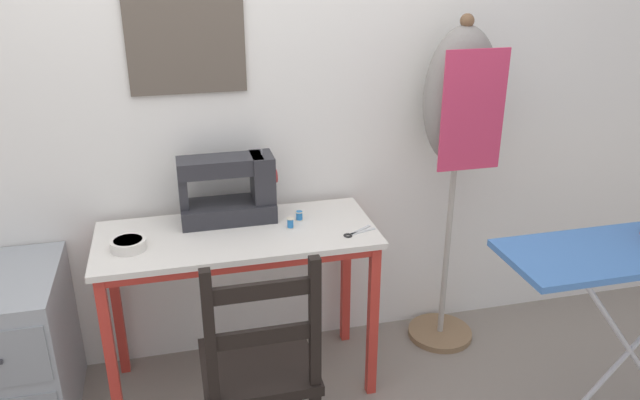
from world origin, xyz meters
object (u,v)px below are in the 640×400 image
at_px(scissors, 355,233).
at_px(thread_spool_mid_table, 299,216).
at_px(thread_spool_near_machine, 290,223).
at_px(dress_form, 459,115).
at_px(wooden_chair, 260,370).
at_px(sewing_machine, 232,191).
at_px(filing_cabinet, 12,350).
at_px(fabric_bowl, 128,244).

distance_m(scissors, thread_spool_mid_table, 0.27).
relative_size(thread_spool_near_machine, dress_form, 0.03).
relative_size(scissors, wooden_chair, 0.16).
relative_size(sewing_machine, dress_form, 0.26).
bearing_deg(wooden_chair, thread_spool_mid_table, 65.14).
relative_size(sewing_machine, filing_cabinet, 0.63).
xyz_separation_m(sewing_machine, dress_form, (1.01, -0.03, 0.27)).
bearing_deg(thread_spool_mid_table, sewing_machine, 164.24).
relative_size(sewing_machine, wooden_chair, 0.44).
height_order(thread_spool_near_machine, filing_cabinet, thread_spool_near_machine).
xyz_separation_m(fabric_bowl, wooden_chair, (0.43, -0.48, -0.32)).
distance_m(scissors, filing_cabinet, 1.47).
height_order(scissors, filing_cabinet, scissors).
distance_m(sewing_machine, scissors, 0.55).
bearing_deg(dress_form, thread_spool_near_machine, -171.40).
bearing_deg(sewing_machine, thread_spool_mid_table, -15.76).
bearing_deg(thread_spool_near_machine, thread_spool_mid_table, 52.96).
height_order(sewing_machine, thread_spool_mid_table, sewing_machine).
height_order(wooden_chair, filing_cabinet, wooden_chair).
height_order(wooden_chair, dress_form, dress_form).
bearing_deg(fabric_bowl, wooden_chair, -48.03).
bearing_deg(filing_cabinet, thread_spool_mid_table, 2.80).
bearing_deg(scissors, fabric_bowl, 174.97).
height_order(thread_spool_mid_table, wooden_chair, wooden_chair).
distance_m(scissors, dress_form, 0.72).
distance_m(fabric_bowl, wooden_chair, 0.72).
bearing_deg(dress_form, wooden_chair, -147.67).
bearing_deg(thread_spool_mid_table, fabric_bowl, -171.08).
bearing_deg(filing_cabinet, fabric_bowl, -5.75).
distance_m(fabric_bowl, scissors, 0.90).
relative_size(scissors, dress_form, 0.09).
distance_m(thread_spool_mid_table, wooden_chair, 0.72).
xyz_separation_m(thread_spool_near_machine, dress_form, (0.79, 0.12, 0.38)).
height_order(fabric_bowl, wooden_chair, wooden_chair).
bearing_deg(scissors, sewing_machine, 150.18).
distance_m(scissors, wooden_chair, 0.68).
height_order(sewing_machine, thread_spool_near_machine, sewing_machine).
xyz_separation_m(fabric_bowl, scissors, (0.89, -0.08, -0.02)).
height_order(fabric_bowl, scissors, fabric_bowl).
bearing_deg(thread_spool_mid_table, wooden_chair, -114.86).
bearing_deg(filing_cabinet, wooden_chair, -29.45).
bearing_deg(wooden_chair, filing_cabinet, 150.55).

